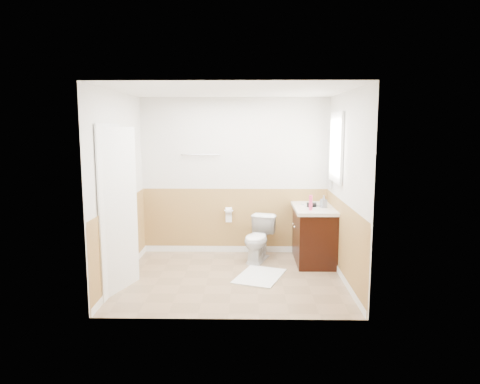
{
  "coord_description": "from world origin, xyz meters",
  "views": [
    {
      "loc": [
        0.21,
        -5.82,
        2.05
      ],
      "look_at": [
        0.1,
        0.25,
        1.15
      ],
      "focal_mm": 33.34,
      "sensor_mm": 36.0,
      "label": 1
    }
  ],
  "objects_px": {
    "bath_mat": "(260,276)",
    "lotion_bottle": "(311,203)",
    "toilet": "(258,239)",
    "soap_dispenser": "(324,202)",
    "vanity_cabinet": "(313,235)"
  },
  "relations": [
    {
      "from": "toilet",
      "to": "soap_dispenser",
      "type": "distance_m",
      "value": 1.14
    },
    {
      "from": "toilet",
      "to": "vanity_cabinet",
      "type": "bearing_deg",
      "value": 20.45
    },
    {
      "from": "soap_dispenser",
      "to": "vanity_cabinet",
      "type": "bearing_deg",
      "value": 134.49
    },
    {
      "from": "toilet",
      "to": "bath_mat",
      "type": "relative_size",
      "value": 0.85
    },
    {
      "from": "bath_mat",
      "to": "lotion_bottle",
      "type": "distance_m",
      "value": 1.28
    },
    {
      "from": "vanity_cabinet",
      "to": "toilet",
      "type": "bearing_deg",
      "value": -179.39
    },
    {
      "from": "soap_dispenser",
      "to": "toilet",
      "type": "bearing_deg",
      "value": 173.29
    },
    {
      "from": "toilet",
      "to": "vanity_cabinet",
      "type": "relative_size",
      "value": 0.62
    },
    {
      "from": "toilet",
      "to": "soap_dispenser",
      "type": "bearing_deg",
      "value": 13.12
    },
    {
      "from": "vanity_cabinet",
      "to": "lotion_bottle",
      "type": "relative_size",
      "value": 5.0
    },
    {
      "from": "bath_mat",
      "to": "lotion_bottle",
      "type": "relative_size",
      "value": 3.64
    },
    {
      "from": "bath_mat",
      "to": "vanity_cabinet",
      "type": "height_order",
      "value": "vanity_cabinet"
    },
    {
      "from": "bath_mat",
      "to": "soap_dispenser",
      "type": "bearing_deg",
      "value": 34.47
    },
    {
      "from": "vanity_cabinet",
      "to": "soap_dispenser",
      "type": "xyz_separation_m",
      "value": [
        0.12,
        -0.12,
        0.54
      ]
    },
    {
      "from": "bath_mat",
      "to": "vanity_cabinet",
      "type": "xyz_separation_m",
      "value": [
        0.84,
        0.78,
        0.39
      ]
    }
  ]
}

